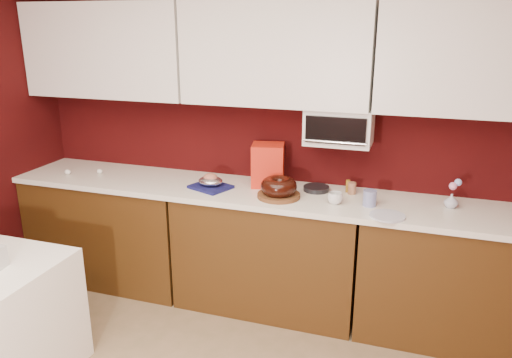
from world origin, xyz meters
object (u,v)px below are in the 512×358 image
object	(u,v)px
toaster_oven	(339,126)
foil_ham_nest	(211,181)
pandoro_box	(268,165)
blue_jar	(370,198)
bundt_cake	(279,186)
flower_vase	(451,200)
coffee_mug	(335,197)

from	to	relation	value
toaster_oven	foil_ham_nest	world-z (taller)	toaster_oven
foil_ham_nest	pandoro_box	xyz separation A→B (m)	(0.37, 0.20, 0.10)
foil_ham_nest	blue_jar	size ratio (longest dim) A/B	1.69
pandoro_box	blue_jar	world-z (taller)	pandoro_box
bundt_cake	blue_jar	distance (m)	0.61
pandoro_box	bundt_cake	bearing A→B (deg)	-69.64
bundt_cake	foil_ham_nest	bearing A→B (deg)	176.14
toaster_oven	blue_jar	world-z (taller)	toaster_oven
foil_ham_nest	pandoro_box	size ratio (longest dim) A/B	0.58
foil_ham_nest	pandoro_box	world-z (taller)	pandoro_box
flower_vase	coffee_mug	bearing A→B (deg)	-167.09
foil_ham_nest	bundt_cake	bearing A→B (deg)	-3.86
toaster_oven	bundt_cake	xyz separation A→B (m)	(-0.35, -0.26, -0.40)
toaster_oven	bundt_cake	world-z (taller)	toaster_oven
flower_vase	pandoro_box	bearing A→B (deg)	176.94
bundt_cake	flower_vase	world-z (taller)	bundt_cake
foil_ham_nest	blue_jar	xyz separation A→B (m)	(1.14, -0.00, -0.00)
toaster_oven	pandoro_box	distance (m)	0.60
foil_ham_nest	pandoro_box	bearing A→B (deg)	27.54
toaster_oven	flower_vase	distance (m)	0.88
coffee_mug	blue_jar	bearing A→B (deg)	9.11
coffee_mug	foil_ham_nest	bearing A→B (deg)	177.53
bundt_cake	pandoro_box	size ratio (longest dim) A/B	0.80
foil_ham_nest	blue_jar	distance (m)	1.14
flower_vase	foil_ham_nest	bearing A→B (deg)	-175.56
foil_ham_nest	blue_jar	world-z (taller)	blue_jar
coffee_mug	flower_vase	size ratio (longest dim) A/B	0.89
toaster_oven	flower_vase	bearing A→B (deg)	-6.85
bundt_cake	pandoro_box	xyz separation A→B (m)	(-0.15, 0.23, 0.08)
bundt_cake	pandoro_box	bearing A→B (deg)	123.07
bundt_cake	foil_ham_nest	distance (m)	0.53
bundt_cake	flower_vase	xyz separation A→B (m)	(1.12, 0.16, -0.03)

